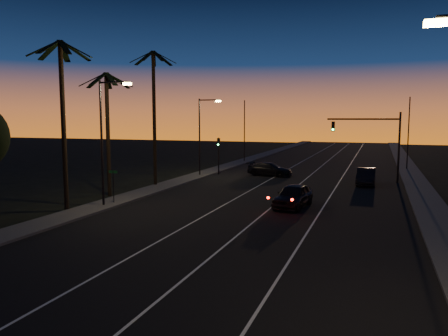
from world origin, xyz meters
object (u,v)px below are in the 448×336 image
at_px(signal_mast, 374,134).
at_px(lead_car, 293,196).
at_px(right_car, 366,177).
at_px(cross_car, 270,169).

xyz_separation_m(signal_mast, lead_car, (-5.20, -15.54, -3.94)).
height_order(right_car, cross_car, right_car).
bearing_deg(signal_mast, right_car, -102.56).
bearing_deg(cross_car, lead_car, -70.92).
distance_m(signal_mast, right_car, 4.77).
relative_size(lead_car, right_car, 1.16).
relative_size(signal_mast, cross_car, 1.33).
bearing_deg(signal_mast, lead_car, -108.51).
xyz_separation_m(lead_car, cross_car, (-5.66, 16.37, -0.09)).
bearing_deg(signal_mast, cross_car, 175.68).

